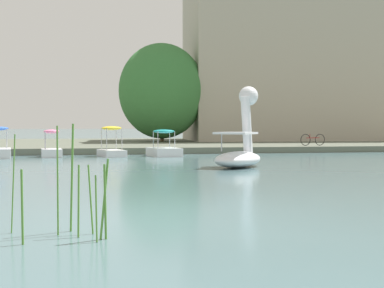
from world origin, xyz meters
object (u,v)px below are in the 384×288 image
at_px(pedal_boat_pink, 52,149).
at_px(swan_boat, 240,145).
at_px(bicycle_parked, 313,140).
at_px(pedal_boat_teal, 164,149).
at_px(tree_willow_overhanging, 162,91).
at_px(pedal_boat_yellow, 112,147).

bearing_deg(pedal_boat_pink, swan_boat, -46.84).
distance_m(pedal_boat_pink, bicycle_parked, 15.66).
bearing_deg(swan_boat, pedal_boat_pink, 133.16).
distance_m(pedal_boat_teal, tree_willow_overhanging, 13.92).
height_order(pedal_boat_teal, bicycle_parked, pedal_boat_teal).
xyz_separation_m(pedal_boat_teal, pedal_boat_pink, (-5.70, 0.25, -0.01)).
height_order(swan_boat, pedal_boat_yellow, swan_boat).
relative_size(pedal_boat_teal, tree_willow_overhanging, 0.33).
distance_m(pedal_boat_yellow, bicycle_parked, 12.76).
bearing_deg(pedal_boat_pink, pedal_boat_teal, -2.49).
bearing_deg(bicycle_parked, pedal_boat_yellow, -165.41).
distance_m(swan_boat, pedal_boat_pink, 11.14).
relative_size(pedal_boat_pink, tree_willow_overhanging, 0.26).
bearing_deg(pedal_boat_yellow, pedal_boat_pink, 177.52).
xyz_separation_m(tree_willow_overhanging, bicycle_parked, (8.08, -9.95, -3.53)).
bearing_deg(tree_willow_overhanging, pedal_boat_pink, -119.14).
bearing_deg(tree_willow_overhanging, bicycle_parked, -50.92).
xyz_separation_m(pedal_boat_teal, bicycle_parked, (9.66, 3.33, 0.33)).
distance_m(pedal_boat_teal, bicycle_parked, 10.22).
distance_m(swan_boat, pedal_boat_yellow, 9.23).
bearing_deg(swan_boat, pedal_boat_yellow, 119.99).
bearing_deg(tree_willow_overhanging, pedal_boat_yellow, -107.95).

